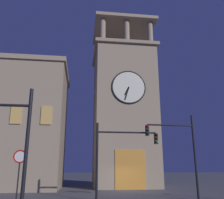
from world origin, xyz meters
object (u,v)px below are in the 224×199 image
(traffic_signal_near, at_px, (2,134))
(traffic_signal_far, at_px, (119,148))
(clocktower, at_px, (124,112))
(traffic_signal_mid, at_px, (179,144))
(no_horn_sign, at_px, (20,161))

(traffic_signal_near, xyz_separation_m, traffic_signal_far, (-5.98, -6.88, -0.01))
(clocktower, xyz_separation_m, traffic_signal_mid, (-1.88, 12.39, -5.06))
(clocktower, distance_m, traffic_signal_near, 21.43)
(traffic_signal_mid, height_order, no_horn_sign, traffic_signal_mid)
(traffic_signal_near, relative_size, traffic_signal_far, 1.04)
(no_horn_sign, bearing_deg, traffic_signal_mid, -170.97)
(traffic_signal_near, bearing_deg, traffic_signal_mid, -147.60)
(traffic_signal_far, bearing_deg, traffic_signal_near, 49.01)
(traffic_signal_near, relative_size, traffic_signal_mid, 0.93)
(clocktower, bearing_deg, traffic_signal_mid, 98.62)
(clocktower, relative_size, traffic_signal_mid, 3.97)
(no_horn_sign, bearing_deg, traffic_signal_far, -162.21)
(traffic_signal_far, bearing_deg, clocktower, -101.60)
(traffic_signal_far, bearing_deg, no_horn_sign, 17.79)
(traffic_signal_near, relative_size, no_horn_sign, 1.73)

